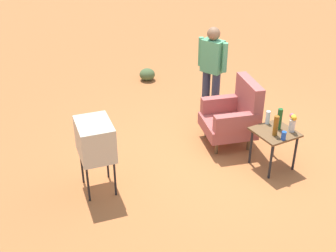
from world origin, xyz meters
name	(u,v)px	position (x,y,z in m)	size (l,w,h in m)	color
ground_plane	(229,152)	(0.00, 0.00, 0.00)	(60.00, 60.00, 0.00)	#AD6033
armchair	(234,115)	(-0.23, 0.21, 0.50)	(0.94, 0.95, 1.06)	brown
side_table	(275,136)	(0.61, 0.32, 0.51)	(0.56, 0.56, 0.60)	black
tv_on_stand	(95,140)	(-0.09, -2.13, 0.78)	(0.66, 0.52, 1.03)	black
person_standing	(212,67)	(-1.17, 0.39, 0.94)	(0.53, 0.34, 1.64)	#2D3347
bottle_tall_amber	(276,126)	(0.69, 0.23, 0.75)	(0.07, 0.07, 0.30)	brown
bottle_short_clear	(268,117)	(0.37, 0.36, 0.70)	(0.06, 0.06, 0.20)	silver
bottle_wine_green	(279,119)	(0.57, 0.40, 0.76)	(0.07, 0.07, 0.32)	#1E5623
soda_can_blue	(284,136)	(0.84, 0.26, 0.66)	(0.07, 0.07, 0.12)	blue
flower_vase	(293,122)	(0.72, 0.52, 0.75)	(0.15, 0.10, 0.27)	silver
shrub_near	(147,74)	(-3.19, 0.12, 0.13)	(0.33, 0.33, 0.25)	#475B33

